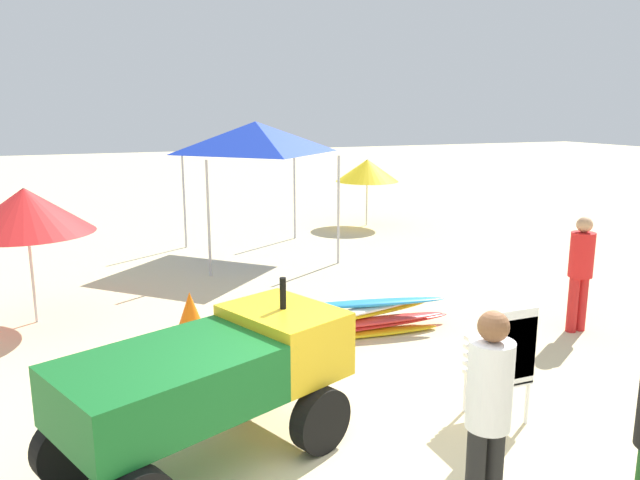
# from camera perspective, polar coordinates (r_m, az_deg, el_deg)

# --- Properties ---
(utility_cart) EXTENTS (2.81, 2.10, 1.50)m
(utility_cart) POSITION_cam_1_polar(r_m,az_deg,el_deg) (5.45, -9.95, -12.35)
(utility_cart) COLOR #146023
(utility_cart) RESTS_ON ground
(stacked_plastic_chairs) EXTENTS (0.48, 0.48, 1.20)m
(stacked_plastic_chairs) POSITION_cam_1_polar(r_m,az_deg,el_deg) (6.26, 16.81, -10.23)
(stacked_plastic_chairs) COLOR white
(stacked_plastic_chairs) RESTS_ON ground
(surfboard_pile) EXTENTS (2.64, 0.69, 0.48)m
(surfboard_pile) POSITION_cam_1_polar(r_m,az_deg,el_deg) (8.42, 4.25, -7.28)
(surfboard_pile) COLOR yellow
(surfboard_pile) RESTS_ON ground
(lifeguard_near_center) EXTENTS (0.32, 0.32, 1.60)m
(lifeguard_near_center) POSITION_cam_1_polar(r_m,az_deg,el_deg) (9.05, 23.07, -2.31)
(lifeguard_near_center) COLOR red
(lifeguard_near_center) RESTS_ON ground
(lifeguard_near_right) EXTENTS (0.32, 0.32, 1.68)m
(lifeguard_near_right) POSITION_cam_1_polar(r_m,az_deg,el_deg) (4.64, 15.39, -14.77)
(lifeguard_near_right) COLOR black
(lifeguard_near_right) RESTS_ON ground
(popup_canopy) EXTENTS (2.61, 2.61, 2.76)m
(popup_canopy) POSITION_cam_1_polar(r_m,az_deg,el_deg) (12.62, -6.01, 9.46)
(popup_canopy) COLOR #B2B2B7
(popup_canopy) RESTS_ON ground
(beach_umbrella_left) EXTENTS (1.83, 1.83, 1.95)m
(beach_umbrella_left) POSITION_cam_1_polar(r_m,az_deg,el_deg) (9.45, -25.69, 2.48)
(beach_umbrella_left) COLOR beige
(beach_umbrella_left) RESTS_ON ground
(beach_umbrella_mid) EXTENTS (1.63, 1.63, 1.73)m
(beach_umbrella_mid) POSITION_cam_1_polar(r_m,az_deg,el_deg) (15.97, 4.41, 6.47)
(beach_umbrella_mid) COLOR beige
(beach_umbrella_mid) RESTS_ON ground
(traffic_cone_near) EXTENTS (0.38, 0.38, 0.55)m
(traffic_cone_near) POSITION_cam_1_polar(r_m,az_deg,el_deg) (8.74, -11.98, -6.47)
(traffic_cone_near) COLOR orange
(traffic_cone_near) RESTS_ON ground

